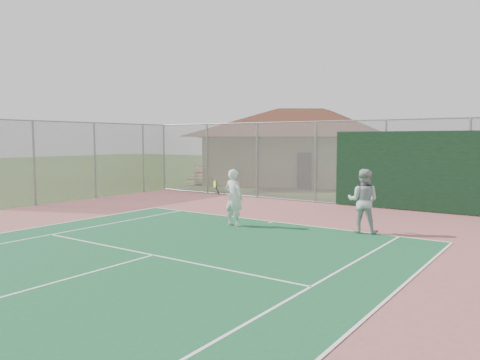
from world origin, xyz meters
name	(u,v)px	position (x,y,z in m)	size (l,w,h in m)	color
back_fence	(387,167)	(2.11, 16.98, 1.67)	(20.08, 0.11, 3.53)	gray
side_fence_left	(95,161)	(-10.00, 12.50, 1.75)	(0.08, 9.00, 3.50)	gray
clubhouse	(306,139)	(-5.84, 25.47, 2.78)	(15.03, 12.94, 5.47)	tan
bleachers	(218,175)	(-9.29, 20.80, 0.60)	(3.65, 2.80, 1.14)	#943A22
player_white_front	(233,198)	(-0.66, 10.53, 0.90)	(1.01, 0.63, 1.79)	white
player_grey_back	(363,202)	(3.06, 11.85, 0.93)	(1.03, 0.87, 1.86)	#A9ACAF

